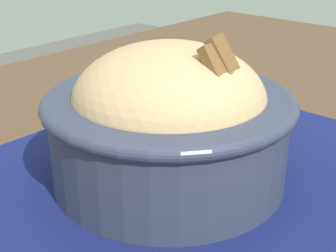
# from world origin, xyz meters

# --- Properties ---
(table) EXTENTS (1.35, 0.86, 0.74)m
(table) POSITION_xyz_m (0.00, 0.00, 0.68)
(table) COLOR #4C3826
(table) RESTS_ON ground_plane
(placemat) EXTENTS (0.41, 0.36, 0.00)m
(placemat) POSITION_xyz_m (-0.00, -0.01, 0.74)
(placemat) COLOR #11194C
(placemat) RESTS_ON table
(bowl) EXTENTS (0.21, 0.21, 0.13)m
(bowl) POSITION_xyz_m (-0.03, 0.00, 0.80)
(bowl) COLOR #2D3347
(bowl) RESTS_ON placemat
(fork) EXTENTS (0.02, 0.13, 0.00)m
(fork) POSITION_xyz_m (0.08, 0.02, 0.75)
(fork) COLOR #BEBEBE
(fork) RESTS_ON placemat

